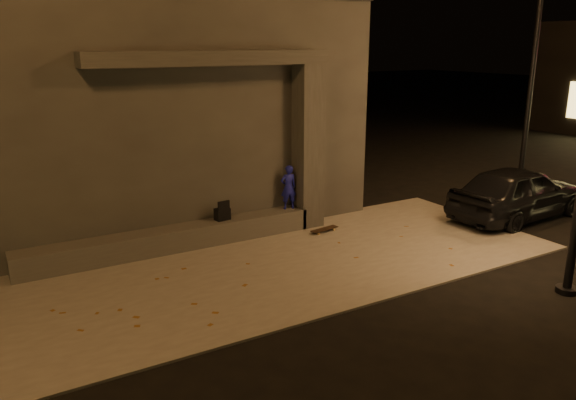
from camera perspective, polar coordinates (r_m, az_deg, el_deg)
ground at (r=9.16m, az=5.57°, el=-10.72°), size 120.00×120.00×0.00m
sidewalk at (r=10.68m, az=-0.75°, el=-6.55°), size 11.00×4.40×0.04m
building at (r=13.73m, az=-13.99°, el=9.14°), size 9.00×5.10×5.22m
ledge at (r=11.53m, az=-11.63°, el=-3.88°), size 6.00×0.55×0.45m
column at (r=12.47m, az=2.03°, el=5.40°), size 0.55×0.55×3.60m
canopy at (r=11.29m, az=-7.78°, el=14.11°), size 5.00×0.70×0.28m
skateboarder at (r=12.39m, az=0.04°, el=1.31°), size 0.39×0.29×0.99m
backpack at (r=11.79m, az=-6.69°, el=-1.32°), size 0.32×0.23×0.43m
skateboard at (r=12.40m, az=3.72°, el=-2.98°), size 0.71×0.28×0.08m
street_lamp_2 at (r=16.66m, az=23.86°, el=14.40°), size 0.36×0.36×7.16m
car_a at (r=14.37m, az=22.34°, el=0.73°), size 3.89×1.77×1.30m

